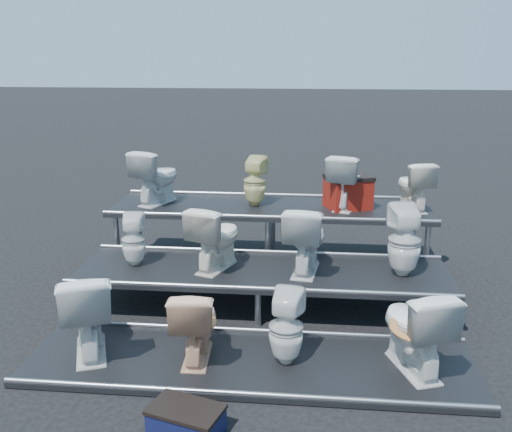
# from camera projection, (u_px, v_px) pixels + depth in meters

# --- Properties ---
(ground) EXTENTS (80.00, 80.00, 0.00)m
(ground) POSITION_uv_depth(u_px,v_px,m) (262.00, 306.00, 6.61)
(ground) COLOR black
(ground) RESTS_ON ground
(tier_front) EXTENTS (4.20, 1.20, 0.06)m
(tier_front) POSITION_uv_depth(u_px,v_px,m) (250.00, 363.00, 5.36)
(tier_front) COLOR black
(tier_front) RESTS_ON ground
(tier_mid) EXTENTS (4.20, 1.20, 0.46)m
(tier_mid) POSITION_uv_depth(u_px,v_px,m) (262.00, 288.00, 6.55)
(tier_mid) COLOR black
(tier_mid) RESTS_ON ground
(tier_back) EXTENTS (4.20, 1.20, 0.86)m
(tier_back) POSITION_uv_depth(u_px,v_px,m) (271.00, 236.00, 7.73)
(tier_back) COLOR black
(tier_back) RESTS_ON ground
(toilet_0) EXTENTS (0.75, 0.95, 0.85)m
(toilet_0) POSITION_uv_depth(u_px,v_px,m) (87.00, 311.00, 5.38)
(toilet_0) COLOR silver
(toilet_0) RESTS_ON tier_front
(toilet_1) EXTENTS (0.44, 0.73, 0.72)m
(toilet_1) POSITION_uv_depth(u_px,v_px,m) (195.00, 322.00, 5.30)
(toilet_1) COLOR #E4AE87
(toilet_1) RESTS_ON tier_front
(toilet_2) EXTENTS (0.37, 0.38, 0.71)m
(toilet_2) POSITION_uv_depth(u_px,v_px,m) (286.00, 327.00, 5.22)
(toilet_2) COLOR silver
(toilet_2) RESTS_ON tier_front
(toilet_3) EXTENTS (0.70, 0.91, 0.82)m
(toilet_3) POSITION_uv_depth(u_px,v_px,m) (415.00, 328.00, 5.10)
(toilet_3) COLOR silver
(toilet_3) RESTS_ON tier_front
(toilet_4) EXTENTS (0.32, 0.32, 0.61)m
(toilet_4) POSITION_uv_depth(u_px,v_px,m) (133.00, 240.00, 6.54)
(toilet_4) COLOR silver
(toilet_4) RESTS_ON tier_mid
(toilet_5) EXTENTS (0.65, 0.83, 0.75)m
(toilet_5) POSITION_uv_depth(u_px,v_px,m) (216.00, 237.00, 6.43)
(toilet_5) COLOR white
(toilet_5) RESTS_ON tier_mid
(toilet_6) EXTENTS (0.53, 0.81, 0.77)m
(toilet_6) POSITION_uv_depth(u_px,v_px,m) (305.00, 238.00, 6.33)
(toilet_6) COLOR silver
(toilet_6) RESTS_ON tier_mid
(toilet_7) EXTENTS (0.41, 0.42, 0.80)m
(toilet_7) POSITION_uv_depth(u_px,v_px,m) (405.00, 241.00, 6.22)
(toilet_7) COLOR silver
(toilet_7) RESTS_ON tier_mid
(toilet_8) EXTENTS (0.66, 0.82, 0.73)m
(toilet_8) POSITION_uv_depth(u_px,v_px,m) (156.00, 177.00, 7.66)
(toilet_8) COLOR silver
(toilet_8) RESTS_ON tier_back
(toilet_9) EXTENTS (0.36, 0.37, 0.66)m
(toilet_9) POSITION_uv_depth(u_px,v_px,m) (255.00, 181.00, 7.54)
(toilet_9) COLOR beige
(toilet_9) RESTS_ON tier_back
(toilet_10) EXTENTS (0.62, 0.80, 0.72)m
(toilet_10) POSITION_uv_depth(u_px,v_px,m) (348.00, 181.00, 7.42)
(toilet_10) COLOR silver
(toilet_10) RESTS_ON tier_back
(toilet_11) EXTENTS (0.51, 0.70, 0.64)m
(toilet_11) POSITION_uv_depth(u_px,v_px,m) (414.00, 185.00, 7.35)
(toilet_11) COLOR white
(toilet_11) RESTS_ON tier_back
(red_crate) EXTENTS (0.66, 0.60, 0.38)m
(red_crate) POSITION_uv_depth(u_px,v_px,m) (348.00, 194.00, 7.47)
(red_crate) COLOR maroon
(red_crate) RESTS_ON tier_back
(step_stool) EXTENTS (0.61, 0.47, 0.19)m
(step_stool) POSITION_uv_depth(u_px,v_px,m) (186.00, 422.00, 4.40)
(step_stool) COLOR #0E1235
(step_stool) RESTS_ON ground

